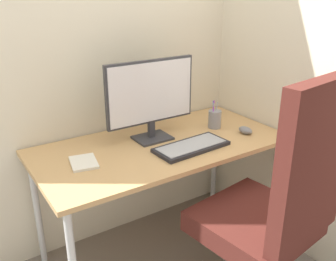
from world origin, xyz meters
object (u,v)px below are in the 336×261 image
office_chair (277,204)px  pen_holder (215,119)px  keyboard (191,146)px  mouse (245,130)px  monitor (151,96)px  notebook (84,163)px

office_chair → pen_holder: 0.74m
keyboard → mouse: bearing=-0.7°
monitor → keyboard: (0.11, -0.24, -0.24)m
office_chair → notebook: 0.93m
keyboard → mouse: mouse is taller
keyboard → pen_holder: bearing=29.8°
mouse → notebook: size_ratio=0.54×
office_chair → mouse: bearing=60.4°
pen_holder → notebook: pen_holder is taller
keyboard → pen_holder: pen_holder is taller
monitor → office_chair: bearing=-74.7°
keyboard → notebook: keyboard is taller
keyboard → notebook: 0.57m
monitor → keyboard: size_ratio=1.28×
monitor → keyboard: monitor is taller
pen_holder → monitor: bearing=171.5°
office_chair → keyboard: 0.54m
mouse → pen_holder: size_ratio=0.52×
office_chair → monitor: 0.86m
pen_holder → notebook: (-0.85, -0.03, -0.05)m
notebook → mouse: bearing=2.9°
monitor → pen_holder: 0.46m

